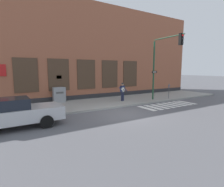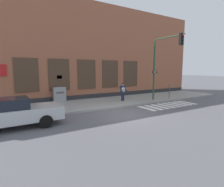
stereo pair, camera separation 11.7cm
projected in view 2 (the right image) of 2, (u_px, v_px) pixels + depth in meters
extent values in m
plane|color=#56565B|center=(124.00, 114.00, 11.66)|extent=(160.00, 160.00, 0.00)
cube|color=gray|center=(97.00, 103.00, 15.18)|extent=(28.00, 4.63, 0.13)
cube|color=#99563D|center=(79.00, 53.00, 18.23)|extent=(28.00, 4.00, 9.40)
cube|color=#28282B|center=(87.00, 97.00, 17.10)|extent=(28.00, 0.04, 0.55)
cube|color=#473323|center=(27.00, 75.00, 14.16)|extent=(1.84, 0.06, 2.81)
cube|color=black|center=(27.00, 75.00, 14.15)|extent=(1.72, 0.03, 2.69)
cube|color=#473323|center=(59.00, 75.00, 15.48)|extent=(1.84, 0.06, 2.81)
cube|color=black|center=(59.00, 75.00, 15.47)|extent=(1.72, 0.03, 2.69)
cube|color=#473323|center=(87.00, 74.00, 16.80)|extent=(1.84, 0.06, 2.81)
cube|color=black|center=(87.00, 74.00, 16.79)|extent=(1.72, 0.03, 2.69)
cube|color=#473323|center=(110.00, 74.00, 18.12)|extent=(1.84, 0.06, 2.81)
cube|color=black|center=(110.00, 74.00, 18.11)|extent=(1.72, 0.03, 2.69)
cube|color=#473323|center=(131.00, 74.00, 19.43)|extent=(1.84, 0.06, 2.81)
cube|color=black|center=(131.00, 74.00, 19.42)|extent=(1.72, 0.03, 2.69)
cube|color=yellow|center=(59.00, 77.00, 15.49)|extent=(0.44, 0.02, 0.30)
cube|color=silver|center=(147.00, 108.00, 13.33)|extent=(0.42, 1.90, 0.01)
cube|color=silver|center=(153.00, 107.00, 13.67)|extent=(0.42, 1.90, 0.01)
cube|color=silver|center=(160.00, 107.00, 14.02)|extent=(0.42, 1.90, 0.01)
cube|color=silver|center=(166.00, 106.00, 14.36)|extent=(0.42, 1.90, 0.01)
cube|color=silver|center=(171.00, 105.00, 14.70)|extent=(0.42, 1.90, 0.01)
cube|color=silver|center=(177.00, 104.00, 15.05)|extent=(0.42, 1.90, 0.01)
cube|color=silver|center=(182.00, 103.00, 15.39)|extent=(0.42, 1.90, 0.01)
cube|color=silver|center=(187.00, 103.00, 15.73)|extent=(0.42, 1.90, 0.01)
cube|color=#B7BABF|center=(15.00, 115.00, 8.87)|extent=(4.65, 1.97, 0.68)
cube|color=black|center=(8.00, 104.00, 8.65)|extent=(1.88, 1.63, 0.52)
cube|color=silver|center=(57.00, 106.00, 10.53)|extent=(0.07, 0.24, 0.12)
cube|color=silver|center=(62.00, 110.00, 9.57)|extent=(0.07, 0.24, 0.12)
cylinder|color=black|center=(40.00, 114.00, 10.35)|extent=(0.67, 0.26, 0.66)
cylinder|color=black|center=(46.00, 121.00, 8.88)|extent=(0.67, 0.26, 0.66)
cylinder|color=#1E233D|center=(123.00, 96.00, 15.92)|extent=(0.15, 0.15, 0.82)
cylinder|color=#1E233D|center=(122.00, 96.00, 15.81)|extent=(0.15, 0.15, 0.82)
cube|color=navy|center=(123.00, 89.00, 15.78)|extent=(0.39, 0.23, 0.55)
sphere|color=tan|center=(123.00, 85.00, 15.73)|extent=(0.22, 0.22, 0.22)
cylinder|color=#333338|center=(123.00, 84.00, 15.72)|extent=(0.28, 0.28, 0.02)
cylinder|color=#333338|center=(123.00, 83.00, 15.71)|extent=(0.18, 0.18, 0.09)
cylinder|color=navy|center=(125.00, 89.00, 15.83)|extent=(0.11, 0.51, 0.39)
cylinder|color=navy|center=(121.00, 90.00, 15.57)|extent=(0.11, 0.51, 0.39)
ellipsoid|color=silver|center=(123.00, 90.00, 15.59)|extent=(0.36, 0.13, 0.44)
cylinder|color=black|center=(124.00, 90.00, 15.54)|extent=(0.09, 0.01, 0.09)
cylinder|color=brown|center=(126.00, 88.00, 15.69)|extent=(0.47, 0.05, 0.34)
cylinder|color=#1E472D|center=(154.00, 71.00, 16.28)|extent=(0.15, 0.15, 5.40)
cylinder|color=#1E472D|center=(169.00, 37.00, 14.51)|extent=(0.17, 3.24, 0.09)
cube|color=black|center=(181.00, 39.00, 13.44)|extent=(0.31, 0.25, 0.88)
sphere|color=red|center=(183.00, 35.00, 13.26)|extent=(0.17, 0.17, 0.17)
sphere|color=black|center=(183.00, 39.00, 13.30)|extent=(0.17, 0.17, 0.17)
sphere|color=black|center=(183.00, 42.00, 13.33)|extent=(0.17, 0.17, 0.17)
cube|color=black|center=(155.00, 72.00, 16.20)|extent=(0.60, 0.04, 0.20)
cube|color=white|center=(155.00, 72.00, 16.19)|extent=(0.40, 0.02, 0.07)
cylinder|color=#47474C|center=(169.00, 93.00, 17.19)|extent=(0.06, 0.06, 1.05)
cube|color=#565B66|center=(170.00, 86.00, 17.09)|extent=(0.13, 0.10, 0.30)
sphere|color=#565B66|center=(170.00, 84.00, 17.07)|extent=(0.11, 0.11, 0.11)
cube|color=red|center=(170.00, 87.00, 17.05)|extent=(0.09, 0.01, 0.07)
cube|color=gray|center=(60.00, 95.00, 15.28)|extent=(1.04, 0.51, 1.30)
cube|color=#4C4C4C|center=(60.00, 93.00, 15.03)|extent=(0.63, 0.02, 0.16)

